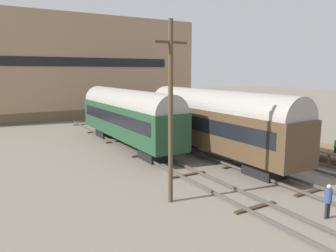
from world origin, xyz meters
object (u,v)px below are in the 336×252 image
object	(u,v)px
train_car_green	(127,114)
person_worker	(328,198)
utility_pole	(171,111)
train_car_brown	(216,120)

from	to	relation	value
train_car_green	person_worker	size ratio (longest dim) A/B	9.97
train_car_green	utility_pole	bearing A→B (deg)	-103.74
train_car_green	person_worker	xyz separation A→B (m)	(2.05, -18.33, -1.96)
person_worker	utility_pole	distance (m)	8.35
person_worker	utility_pole	xyz separation A→B (m)	(-5.23, 5.31, 3.77)
train_car_brown	utility_pole	distance (m)	9.54
train_car_green	person_worker	distance (m)	18.55
utility_pole	train_car_green	bearing A→B (deg)	76.26
train_car_green	train_car_brown	size ratio (longest dim) A/B	1.03
utility_pole	train_car_brown	bearing A→B (deg)	37.63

